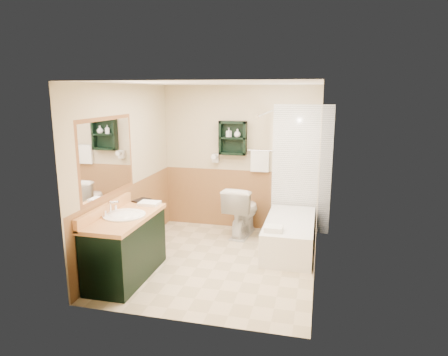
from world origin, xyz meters
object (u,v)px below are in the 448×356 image
hair_dryer (216,158)px  toilet (242,211)px  bathtub (289,235)px  vanity_book (136,192)px  soap_bottle_a (229,135)px  vanity (126,247)px  wall_shelf (233,138)px  soap_bottle_b (237,134)px

hair_dryer → toilet: size_ratio=0.29×
bathtub → vanity_book: (-2.08, -0.68, 0.70)m
vanity_book → soap_bottle_a: 1.86m
vanity → vanity_book: 0.88m
hair_dryer → vanity: (-0.59, -2.14, -0.80)m
wall_shelf → vanity: 2.57m
bathtub → vanity_book: size_ratio=6.34×
soap_bottle_b → soap_bottle_a: bearing=180.0°
vanity_book → soap_bottle_a: size_ratio=1.58×
wall_shelf → toilet: wall_shelf is taller
bathtub → soap_bottle_b: size_ratio=11.12×
vanity → bathtub: size_ratio=0.85×
vanity_book → soap_bottle_b: soap_bottle_b is taller
wall_shelf → vanity_book: (-1.06, -1.43, -0.62)m
bathtub → soap_bottle_b: (-0.95, 0.74, 1.39)m
bathtub → vanity_book: bearing=-161.8°
vanity → vanity_book: (-0.17, 0.69, 0.52)m
bathtub → soap_bottle_b: bearing=142.0°
wall_shelf → vanity: (-0.89, -2.12, -1.15)m
bathtub → vanity_book: vanity_book is taller
toilet → soap_bottle_b: (-0.15, 0.29, 1.21)m
hair_dryer → vanity_book: size_ratio=1.01×
vanity_book → wall_shelf: bearing=70.1°
hair_dryer → soap_bottle_b: size_ratio=1.78×
wall_shelf → soap_bottle_b: wall_shelf is taller
hair_dryer → vanity: bearing=-105.5°
wall_shelf → bathtub: wall_shelf is taller
wall_shelf → soap_bottle_b: size_ratio=4.08×
soap_bottle_b → vanity_book: bearing=-128.6°
toilet → vanity_book: size_ratio=3.48×
hair_dryer → vanity: 2.36m
soap_bottle_a → bathtub: bearing=-34.3°
toilet → hair_dryer: bearing=-23.9°
wall_shelf → soap_bottle_a: 0.08m
bathtub → toilet: (-0.80, 0.45, 0.17)m
vanity → soap_bottle_a: soap_bottle_a is taller
bathtub → vanity: bearing=-144.4°
hair_dryer → soap_bottle_b: soap_bottle_b is taller
bathtub → soap_bottle_a: 1.90m
vanity_book → soap_bottle_b: bearing=68.0°
vanity_book → soap_bottle_b: 1.95m
bathtub → soap_bottle_b: 1.84m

